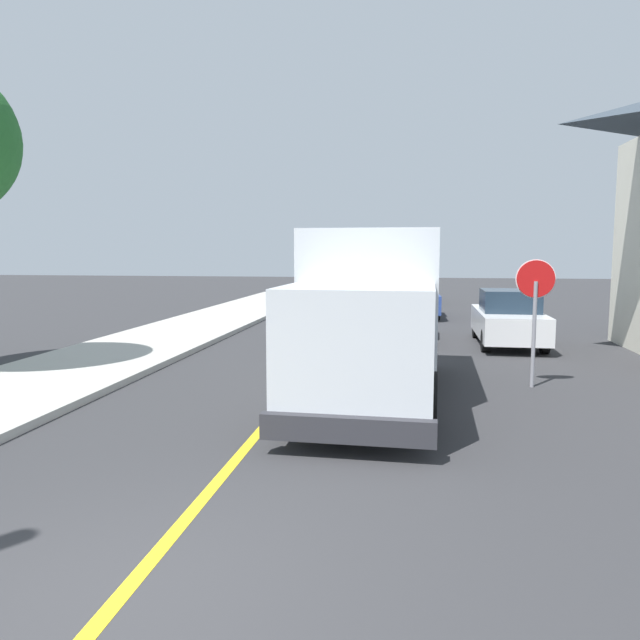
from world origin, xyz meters
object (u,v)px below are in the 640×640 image
at_px(parked_car_near, 399,315).
at_px(parked_van_across, 508,319).
at_px(parked_car_mid, 416,298).
at_px(stop_sign, 535,298).
at_px(parked_car_far, 409,288).
at_px(box_truck, 375,305).

distance_m(parked_car_near, parked_van_across, 3.35).
distance_m(parked_car_mid, stop_sign, 13.63).
relative_size(parked_car_mid, stop_sign, 1.68).
height_order(parked_car_mid, stop_sign, stop_sign).
relative_size(parked_car_mid, parked_car_far, 1.00).
relative_size(parked_car_far, stop_sign, 1.68).
height_order(box_truck, stop_sign, box_truck).
xyz_separation_m(box_truck, stop_sign, (3.22, 1.14, 0.09)).
xyz_separation_m(parked_car_far, parked_van_across, (3.01, -14.62, 0.00)).
relative_size(parked_car_near, stop_sign, 1.69).
xyz_separation_m(box_truck, parked_car_near, (0.32, 7.62, -0.97)).
distance_m(parked_car_near, stop_sign, 7.17).
height_order(box_truck, parked_car_far, box_truck).
relative_size(parked_car_near, parked_car_mid, 1.00).
bearing_deg(parked_van_across, parked_car_mid, 109.23).
bearing_deg(parked_car_far, parked_van_across, -78.34).
height_order(parked_car_far, stop_sign, stop_sign).
relative_size(box_truck, stop_sign, 2.74).
xyz_separation_m(parked_car_far, stop_sign, (2.65, -20.31, 1.06)).
xyz_separation_m(box_truck, parked_car_mid, (0.90, 14.53, -0.97)).
height_order(box_truck, parked_car_near, box_truck).
bearing_deg(parked_car_far, stop_sign, -82.57).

